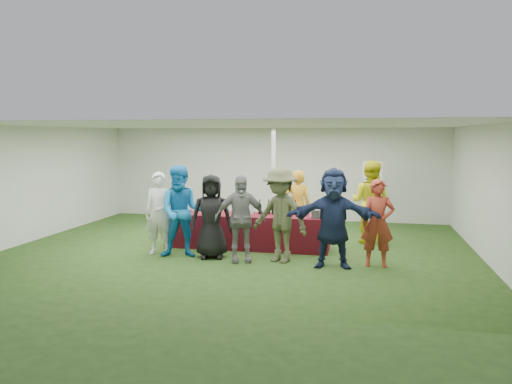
% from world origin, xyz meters
% --- Properties ---
extents(ground, '(60.00, 60.00, 0.00)m').
position_xyz_m(ground, '(0.00, 0.00, 0.00)').
color(ground, '#284719').
rests_on(ground, ground).
extents(tent, '(10.00, 10.00, 10.00)m').
position_xyz_m(tent, '(0.50, 1.20, 1.35)').
color(tent, white).
rests_on(tent, ground).
extents(serving_table, '(3.60, 0.80, 0.75)m').
position_xyz_m(serving_table, '(0.12, 0.05, 0.38)').
color(serving_table, '#571319').
rests_on(serving_table, ground).
extents(wine_bottles, '(0.85, 0.15, 0.32)m').
position_xyz_m(wine_bottles, '(0.81, 0.20, 0.87)').
color(wine_bottles, black).
rests_on(wine_bottles, serving_table).
extents(wine_glasses, '(2.74, 0.14, 0.16)m').
position_xyz_m(wine_glasses, '(-0.43, -0.20, 0.86)').
color(wine_glasses, silver).
rests_on(wine_glasses, serving_table).
extents(water_bottle, '(0.07, 0.07, 0.23)m').
position_xyz_m(water_bottle, '(0.21, 0.13, 0.85)').
color(water_bottle, silver).
rests_on(water_bottle, serving_table).
extents(bar_towel, '(0.25, 0.18, 0.03)m').
position_xyz_m(bar_towel, '(1.64, 0.10, 0.77)').
color(bar_towel, white).
rests_on(bar_towel, serving_table).
extents(dump_bucket, '(0.22, 0.22, 0.18)m').
position_xyz_m(dump_bucket, '(1.66, -0.17, 0.84)').
color(dump_bucket, slate).
rests_on(dump_bucket, serving_table).
extents(wine_list_sign, '(0.50, 0.03, 1.80)m').
position_xyz_m(wine_list_sign, '(2.83, 2.78, 1.32)').
color(wine_list_sign, slate).
rests_on(wine_list_sign, ground).
extents(staff_pourer, '(0.66, 0.48, 1.69)m').
position_xyz_m(staff_pourer, '(1.13, 0.82, 0.85)').
color(staff_pourer, gold).
rests_on(staff_pourer, ground).
extents(staff_back, '(1.13, 1.01, 1.91)m').
position_xyz_m(staff_back, '(2.77, 1.12, 0.96)').
color(staff_back, '#C7C611').
rests_on(staff_back, ground).
extents(customer_0, '(0.67, 0.48, 1.73)m').
position_xyz_m(customer_0, '(-1.53, -0.92, 0.87)').
color(customer_0, silver).
rests_on(customer_0, ground).
extents(customer_1, '(1.04, 0.88, 1.88)m').
position_xyz_m(customer_1, '(-0.99, -1.04, 0.94)').
color(customer_1, '#1577C3').
rests_on(customer_1, ground).
extents(customer_2, '(0.94, 0.73, 1.70)m').
position_xyz_m(customer_2, '(-0.38, -0.99, 0.85)').
color(customer_2, black).
rests_on(customer_2, ground).
extents(customer_3, '(1.09, 0.74, 1.72)m').
position_xyz_m(customer_3, '(0.27, -1.16, 0.86)').
color(customer_3, slate).
rests_on(customer_3, ground).
extents(customer_4, '(1.38, 1.12, 1.87)m').
position_xyz_m(customer_4, '(1.04, -1.03, 0.93)').
color(customer_4, '#464C2D').
rests_on(customer_4, ground).
extents(customer_5, '(1.79, 0.71, 1.88)m').
position_xyz_m(customer_5, '(2.07, -1.19, 0.94)').
color(customer_5, '#182444').
rests_on(customer_5, ground).
extents(customer_6, '(0.62, 0.41, 1.66)m').
position_xyz_m(customer_6, '(2.90, -0.96, 0.83)').
color(customer_6, maroon).
rests_on(customer_6, ground).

